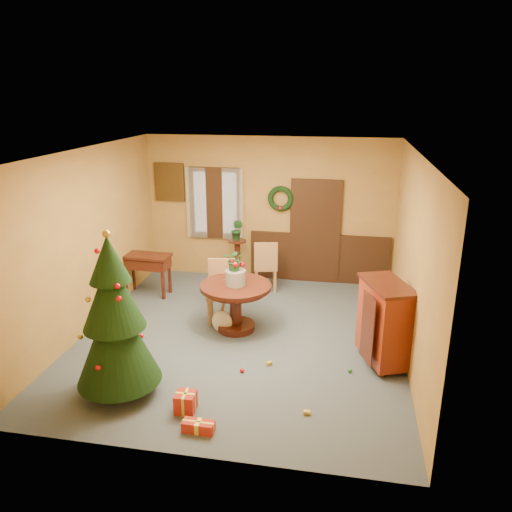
% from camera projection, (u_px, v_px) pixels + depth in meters
% --- Properties ---
extents(room_envelope, '(5.50, 5.50, 5.50)m').
position_uv_depth(room_envelope, '(278.00, 227.00, 10.06)').
color(room_envelope, '#3B4456').
rests_on(room_envelope, ground).
extents(dining_table, '(1.15, 1.15, 0.79)m').
position_uv_depth(dining_table, '(236.00, 298.00, 8.02)').
color(dining_table, black).
rests_on(dining_table, floor).
extents(urn, '(0.33, 0.33, 0.24)m').
position_uv_depth(urn, '(236.00, 277.00, 7.91)').
color(urn, slate).
rests_on(urn, dining_table).
extents(centerpiece_plant, '(0.33, 0.28, 0.36)m').
position_uv_depth(centerpiece_plant, '(235.00, 260.00, 7.82)').
color(centerpiece_plant, '#1E4C23').
rests_on(centerpiece_plant, urn).
extents(chair_near, '(0.52, 0.52, 1.05)m').
position_uv_depth(chair_near, '(221.00, 288.00, 8.39)').
color(chair_near, olive).
rests_on(chair_near, floor).
extents(chair_far, '(0.52, 0.52, 1.02)m').
position_uv_depth(chair_far, '(266.00, 264.00, 9.60)').
color(chair_far, olive).
rests_on(chair_far, floor).
extents(guitar, '(0.44, 0.57, 0.77)m').
position_uv_depth(guitar, '(222.00, 308.00, 8.02)').
color(guitar, white).
rests_on(guitar, floor).
extents(plant_stand, '(0.36, 0.36, 0.92)m').
position_uv_depth(plant_stand, '(237.00, 257.00, 9.97)').
color(plant_stand, black).
rests_on(plant_stand, floor).
extents(stand_plant, '(0.28, 0.25, 0.43)m').
position_uv_depth(stand_plant, '(237.00, 230.00, 9.79)').
color(stand_plant, '#19471E').
rests_on(stand_plant, plant_stand).
extents(christmas_tree, '(1.06, 1.06, 2.19)m').
position_uv_depth(christmas_tree, '(115.00, 320.00, 6.15)').
color(christmas_tree, '#382111').
rests_on(christmas_tree, floor).
extents(writing_desk, '(0.92, 0.48, 0.80)m').
position_uv_depth(writing_desk, '(147.00, 265.00, 9.43)').
color(writing_desk, black).
rests_on(writing_desk, floor).
extents(sideboard, '(0.81, 1.07, 1.22)m').
position_uv_depth(sideboard, '(384.00, 321.00, 7.00)').
color(sideboard, '#4F1909').
rests_on(sideboard, floor).
extents(gift_a, '(0.36, 0.33, 0.16)m').
position_uv_depth(gift_a, '(129.00, 369.00, 6.88)').
color(gift_a, brown).
rests_on(gift_a, floor).
extents(gift_b, '(0.25, 0.25, 0.25)m').
position_uv_depth(gift_b, '(186.00, 402.00, 6.08)').
color(gift_b, '#A52116').
rests_on(gift_b, floor).
extents(gift_c, '(0.32, 0.35, 0.16)m').
position_uv_depth(gift_c, '(127.00, 369.00, 6.88)').
color(gift_c, brown).
rests_on(gift_c, floor).
extents(gift_d, '(0.38, 0.16, 0.13)m').
position_uv_depth(gift_d, '(198.00, 427.00, 5.72)').
color(gift_d, '#A52116').
rests_on(gift_d, floor).
extents(toy_a, '(0.09, 0.09, 0.05)m').
position_uv_depth(toy_a, '(230.00, 330.00, 8.12)').
color(toy_a, '#233A9A').
rests_on(toy_a, floor).
extents(toy_b, '(0.06, 0.06, 0.06)m').
position_uv_depth(toy_b, '(350.00, 370.00, 6.93)').
color(toy_b, '#248629').
rests_on(toy_b, floor).
extents(toy_c, '(0.09, 0.09, 0.05)m').
position_uv_depth(toy_c, '(269.00, 363.00, 7.12)').
color(toy_c, gold).
rests_on(toy_c, floor).
extents(toy_d, '(0.06, 0.06, 0.06)m').
position_uv_depth(toy_d, '(242.00, 371.00, 6.93)').
color(toy_d, red).
rests_on(toy_d, floor).
extents(toy_e, '(0.08, 0.05, 0.05)m').
position_uv_depth(toy_e, '(307.00, 413.00, 6.03)').
color(toy_e, gold).
rests_on(toy_e, floor).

